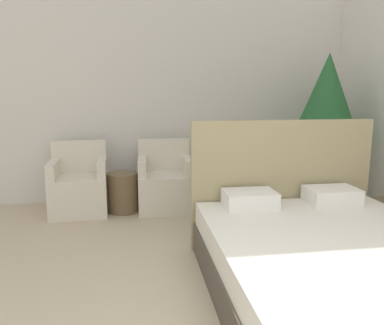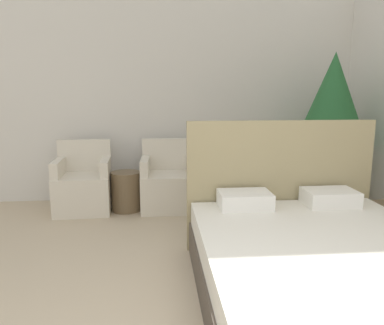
{
  "view_description": "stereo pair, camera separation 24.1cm",
  "coord_description": "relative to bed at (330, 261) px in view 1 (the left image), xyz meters",
  "views": [
    {
      "loc": [
        -0.45,
        -1.08,
        1.5
      ],
      "look_at": [
        0.15,
        2.93,
        0.73
      ],
      "focal_mm": 35.0,
      "sensor_mm": 36.0,
      "label": 1
    },
    {
      "loc": [
        -0.21,
        -1.11,
        1.5
      ],
      "look_at": [
        0.15,
        2.93,
        0.73
      ],
      "focal_mm": 35.0,
      "sensor_mm": 36.0,
      "label": 2
    }
  ],
  "objects": [
    {
      "name": "armchair_near_window_right",
      "position": [
        -1.04,
        2.26,
        0.03
      ],
      "size": [
        0.69,
        0.61,
        0.89
      ],
      "rotation": [
        0.0,
        0.0,
        -0.03
      ],
      "color": "beige",
      "rests_on": "ground_plane"
    },
    {
      "name": "side_table",
      "position": [
        -1.57,
        2.25,
        -0.02
      ],
      "size": [
        0.38,
        0.38,
        0.5
      ],
      "color": "brown",
      "rests_on": "ground_plane"
    },
    {
      "name": "wall_back",
      "position": [
        -0.94,
        2.82,
        1.18
      ],
      "size": [
        10.0,
        0.06,
        2.9
      ],
      "color": "silver",
      "rests_on": "ground_plane"
    },
    {
      "name": "armchair_near_window_left",
      "position": [
        -2.11,
        2.26,
        0.03
      ],
      "size": [
        0.7,
        0.62,
        0.89
      ],
      "rotation": [
        0.0,
        0.0,
        0.05
      ],
      "color": "beige",
      "rests_on": "ground_plane"
    },
    {
      "name": "potted_palm",
      "position": [
        0.99,
        2.04,
        1.0
      ],
      "size": [
        0.93,
        0.93,
        1.98
      ],
      "color": "beige",
      "rests_on": "ground_plane"
    },
    {
      "name": "bed",
      "position": [
        0.0,
        0.0,
        0.0
      ],
      "size": [
        1.79,
        2.11,
        1.24
      ],
      "color": "#4C4238",
      "rests_on": "ground_plane"
    }
  ]
}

